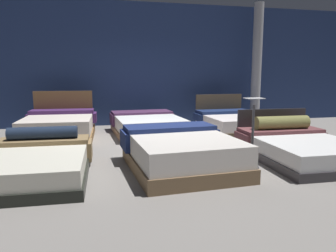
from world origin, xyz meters
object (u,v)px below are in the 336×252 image
bed_0 (37,163)px  support_pillar (257,65)px  bed_1 (181,152)px  bed_2 (299,147)px  bed_3 (59,126)px  bed_5 (232,122)px  bed_4 (147,125)px  price_sign (252,141)px

bed_0 → support_pillar: size_ratio=0.59×
bed_1 → bed_0: bearing=175.6°
bed_2 → bed_3: bearing=146.9°
bed_2 → bed_5: size_ratio=1.12×
bed_0 → bed_4: 3.69m
bed_0 → support_pillar: (5.56, 3.98, 1.54)m
bed_0 → bed_3: bed_3 is taller
bed_4 → price_sign: 3.48m
bed_0 → support_pillar: bearing=37.5°
bed_2 → bed_3: 5.18m
bed_0 → bed_3: 2.96m
bed_4 → support_pillar: support_pillar is taller
bed_0 → bed_3: (0.04, 2.96, 0.07)m
bed_1 → bed_2: size_ratio=0.95×
bed_0 → bed_5: bed_5 is taller
bed_5 → price_sign: bearing=-110.7°
bed_3 → price_sign: bearing=-42.3°
bed_2 → price_sign: size_ratio=1.97×
bed_1 → bed_5: (2.24, 3.03, -0.05)m
support_pillar → bed_2: bearing=-107.5°
bed_3 → bed_2: bearing=-31.6°
bed_0 → bed_1: size_ratio=0.99×
support_pillar → bed_5: bearing=-140.1°
bed_4 → support_pillar: 3.89m
bed_4 → bed_0: bearing=-128.2°
bed_0 → price_sign: price_sign is taller
price_sign → bed_5: bearing=70.9°
bed_3 → price_sign: size_ratio=1.80×
bed_1 → price_sign: (1.11, -0.23, 0.16)m
bed_2 → price_sign: bearing=-163.1°
bed_1 → bed_4: bearing=87.1°
bed_2 → bed_4: size_ratio=0.99×
price_sign → bed_0: bearing=175.3°
bed_2 → bed_4: bearing=127.6°
bed_0 → bed_2: bed_2 is taller
bed_1 → support_pillar: bearing=46.2°
bed_2 → bed_5: 2.97m
price_sign → support_pillar: (2.32, 4.25, 1.31)m
bed_0 → bed_2: size_ratio=0.94×
bed_0 → bed_2: bearing=2.3°
bed_1 → bed_3: bed_3 is taller
support_pillar → price_sign: bearing=-118.6°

